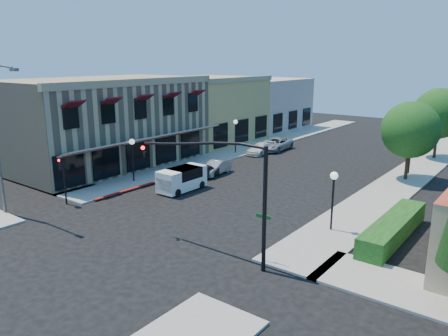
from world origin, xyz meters
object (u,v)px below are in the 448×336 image
Objects in this scene: lamppost_left_near at (132,149)px; lamppost_left_far at (236,128)px; street_tree_b at (439,113)px; white_van at (182,178)px; parked_car_d at (276,144)px; lamppost_right_far at (411,144)px; street_name_sign at (263,230)px; street_tree_a at (410,130)px; secondary_signal at (62,172)px; parked_car_a at (200,172)px; lamppost_right_near at (333,186)px; parked_car_b at (216,168)px; parked_car_c at (261,149)px; signal_mast_arm at (227,180)px.

lamppost_left_far is at bearing 90.00° from lamppost_left_near.
street_tree_b is 1.97× the size of lamppost_left_far.
parked_car_d is at bearing 96.98° from white_van.
street_name_sign is at bearing -92.63° from lamppost_right_far.
lamppost_left_near is at bearing -90.00° from lamppost_left_far.
street_tree_a is 26.64m from secondary_signal.
street_tree_a is at bearing 0.00° from lamppost_left_far.
street_tree_b is at bearing 61.98° from parked_car_a.
lamppost_left_near is 18.29m from parked_car_d.
street_tree_b is at bearing 89.28° from lamppost_right_near.
lamppost_right_far is 16.79m from parked_car_b.
lamppost_left_near is (-16.00, 5.80, 1.04)m from street_name_sign.
street_tree_a is at bearing -81.47° from lamppost_right_far.
white_van is (-12.65, -13.33, -3.19)m from street_tree_a.
parked_car_c is at bearing 99.07° from white_van.
street_tree_a is 14.08m from lamppost_right_near.
street_tree_b is 1.78× the size of parked_car_c.
white_van is 1.00× the size of parked_car_c.
secondary_signal is at bearing -85.66° from lamppost_left_near.
lamppost_right_far is (0.00, 16.00, 0.00)m from lamppost_right_near.
street_tree_a is 0.81× the size of signal_mast_arm.
white_van reaches higher than parked_car_b.
parked_car_b is (-13.60, -18.02, -3.95)m from street_tree_b.
lamppost_left_far is (-17.30, 0.00, -1.46)m from street_tree_a.
white_van is at bearing -82.38° from parked_car_c.
signal_mast_arm is 2.25× the size of parked_car_a.
street_name_sign reaches higher than white_van.
lamppost_right_near is 23.19m from parked_car_d.
parked_car_c is (-14.70, 15.38, -2.16)m from lamppost_right_near.
parked_car_a reaches higher than parked_car_b.
lamppost_left_near is 23.35m from lamppost_right_far.
street_tree_a is 2.49m from lamppost_right_far.
parked_car_d is (-1.18, 12.02, 0.08)m from parked_car_b.
lamppost_left_far reaches higher than parked_car_d.
lamppost_right_far is at bearing 29.15° from parked_car_b.
parked_car_c is at bearing 118.86° from signal_mast_arm.
lamppost_left_near is at bearing -101.34° from parked_car_d.
lamppost_right_far is 1.00× the size of parked_car_a.
lamppost_right_near is at bearing -91.23° from street_tree_a.
street_tree_a is 1.65× the size of white_van.
lamppost_left_near is 1.00× the size of lamppost_right_far.
lamppost_right_far is 0.91× the size of parked_car_c.
white_van is 17.47m from parked_car_d.
parked_car_c is (1.80, 21.97, -1.75)m from secondary_signal.
lamppost_left_near is 0.91× the size of parked_car_c.
lamppost_left_near and lamppost_right_far have the same top height.
street_tree_a reaches higher than parked_car_a.
parked_car_d is (-13.48, 23.80, -1.02)m from street_name_sign.
signal_mast_arm reaches higher than lamppost_left_near.
street_name_sign is 13.08m from white_van.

